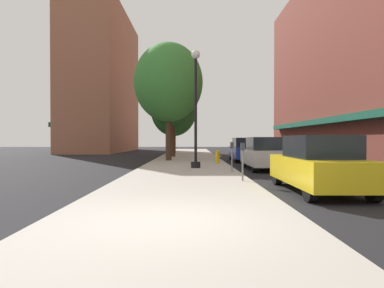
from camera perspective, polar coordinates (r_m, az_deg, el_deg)
ground_plane at (r=24.16m, az=8.84°, el=-2.89°), size 90.00×90.00×0.00m
sidewalk_slab at (r=24.88m, az=-0.67°, el=-2.63°), size 4.80×50.00×0.12m
building_right_brick at (r=32.36m, az=27.94°, el=14.22°), size 6.80×40.00×18.26m
building_far_background at (r=44.88m, az=-14.81°, el=9.97°), size 6.80×18.00×17.48m
lamppost at (r=16.89m, az=0.66°, el=6.41°), size 0.48×0.48×5.90m
fire_hydrant at (r=20.12m, az=4.35°, el=-2.14°), size 0.33×0.26×0.79m
parking_meter_near at (r=11.68m, az=8.63°, el=-2.16°), size 0.14×0.09×1.31m
parking_meter_far at (r=14.73m, az=6.84°, el=-1.55°), size 0.14×0.09×1.31m
tree_near at (r=34.02m, az=-3.10°, el=5.79°), size 4.61×4.61×7.06m
tree_mid at (r=28.10m, az=-3.24°, el=7.85°), size 4.17×4.17×7.30m
tree_far at (r=23.18m, az=-4.00°, el=10.38°), size 4.67×4.67×7.99m
car_yellow at (r=10.49m, az=20.69°, el=-3.31°), size 1.80×4.30×1.66m
car_silver at (r=17.52m, az=12.21°, el=-1.64°), size 1.80×4.30×1.66m
car_blue at (r=23.66m, az=9.02°, el=-1.01°), size 1.80×4.30×1.66m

